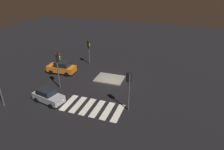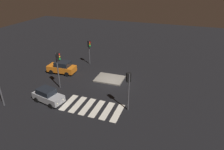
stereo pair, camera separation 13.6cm
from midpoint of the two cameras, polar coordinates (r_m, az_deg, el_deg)
The scene contains 8 objects.
ground_plane at distance 26.87m, azimuth -0.14°, elevation -1.92°, with size 80.00×80.00×0.00m, color black.
traffic_island at distance 27.43m, azimuth -0.85°, elevation -1.08°, with size 3.79×2.86×0.18m.
car_orange at distance 29.88m, azimuth -14.26°, elevation 2.10°, with size 4.16×2.07×1.78m.
car_silver at distance 23.43m, azimuth -17.93°, elevation -5.66°, with size 3.88×2.29×1.60m.
traffic_light_south at distance 24.78m, azimuth -15.29°, elevation 3.56°, with size 0.53×0.54×4.63m.
traffic_light_east at distance 19.96m, azimuth 4.63°, elevation -2.11°, with size 0.54×0.53×4.23m.
traffic_light_west at distance 31.50m, azimuth -6.67°, elevation 8.02°, with size 0.53×0.54×3.87m.
crosswalk_near at distance 21.89m, azimuth -5.76°, elevation -9.23°, with size 6.45×3.20×0.02m.
Camera 1 is at (7.89, -22.37, 12.62)m, focal length 32.05 mm.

